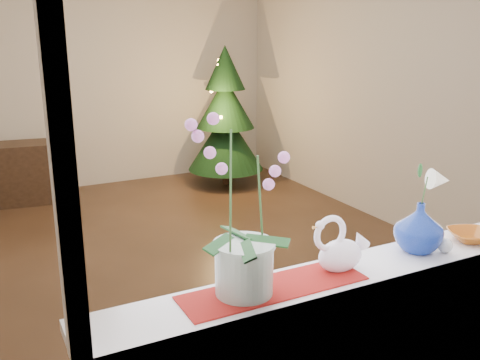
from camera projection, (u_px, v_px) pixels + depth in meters
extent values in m
plane|color=#322114|center=(163.00, 260.00, 4.35)|extent=(5.00, 5.00, 0.00)
cube|color=beige|center=(86.00, 72.00, 6.13)|extent=(4.50, 0.10, 2.70)
cube|color=beige|center=(390.00, 168.00, 1.85)|extent=(4.50, 0.10, 2.70)
cube|color=beige|center=(387.00, 81.00, 4.98)|extent=(0.10, 5.00, 2.70)
cube|color=white|center=(358.00, 272.00, 2.08)|extent=(2.20, 0.26, 0.04)
cube|color=maroon|center=(274.00, 288.00, 1.91)|extent=(0.70, 0.20, 0.01)
imported|color=navy|center=(419.00, 224.00, 2.20)|extent=(0.29, 0.29, 0.24)
sphere|color=silver|center=(445.00, 245.00, 2.21)|extent=(0.08, 0.08, 0.06)
imported|color=#9A4C11|center=(470.00, 237.00, 2.34)|extent=(0.20, 0.20, 0.04)
cube|color=black|center=(9.00, 174.00, 5.71)|extent=(0.92, 0.55, 0.65)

